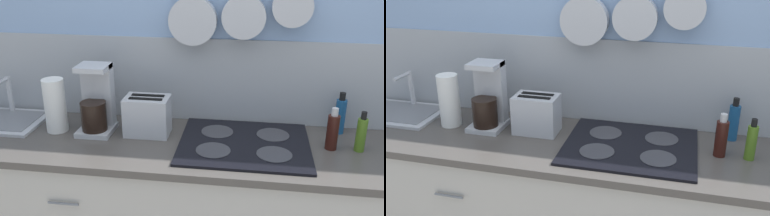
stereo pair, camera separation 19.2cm
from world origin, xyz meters
TOP-DOWN VIEW (x-y plane):
  - wall_back at (-0.00, 0.33)m, footprint 7.20×0.15m
  - countertop at (0.00, 0.00)m, footprint 3.01×0.58m
  - sink_basin at (-1.24, 0.11)m, footprint 0.45×0.33m
  - paper_towel_roll at (-0.90, 0.06)m, footprint 0.10×0.10m
  - coffee_maker at (-0.70, 0.09)m, footprint 0.16×0.18m
  - toaster at (-0.44, 0.08)m, footprint 0.23×0.14m
  - cooktop at (0.03, 0.02)m, footprint 0.60×0.51m
  - bottle_hot_sauce at (0.42, 0.04)m, footprint 0.05×0.05m
  - bottle_olive_oil at (0.48, 0.23)m, footprint 0.05×0.05m
  - bottle_cooking_wine at (0.54, 0.04)m, footprint 0.04×0.04m

SIDE VIEW (x-z plane):
  - countertop at x=0.00m, z-range 0.87..0.90m
  - cooktop at x=0.03m, z-range 0.90..0.91m
  - sink_basin at x=-1.24m, z-range 0.81..1.02m
  - bottle_cooking_wine at x=0.54m, z-range 0.89..1.08m
  - bottle_hot_sauce at x=0.42m, z-range 0.89..1.09m
  - bottle_olive_oil at x=0.48m, z-range 0.89..1.10m
  - toaster at x=-0.44m, z-range 0.90..1.09m
  - paper_towel_roll at x=-0.90m, z-range 0.90..1.17m
  - coffee_maker at x=-0.70m, z-range 0.87..1.21m
  - wall_back at x=0.00m, z-range -0.03..2.57m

